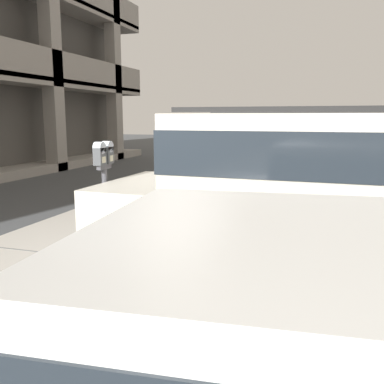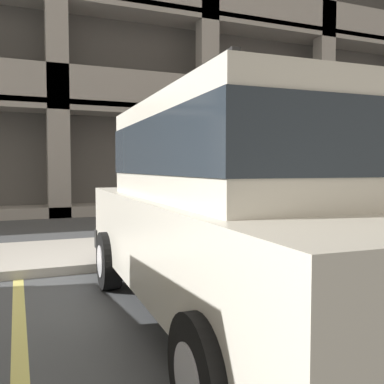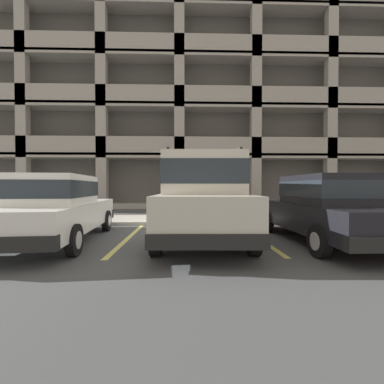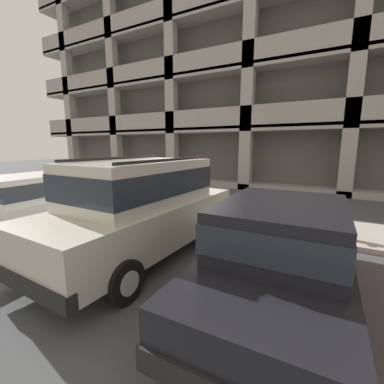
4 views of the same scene
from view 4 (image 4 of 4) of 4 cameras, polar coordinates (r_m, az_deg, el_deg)
The scene contains 9 objects.
ground_plane at distance 7.44m, azimuth -1.26°, elevation -7.92°, with size 80.00×80.00×0.10m.
sidewalk at distance 8.51m, azimuth 3.16°, elevation -4.82°, with size 40.00×2.20×0.12m.
parking_stall_lines at distance 5.57m, azimuth 6.20°, elevation -13.81°, with size 13.13×4.80×0.01m.
silver_suv at distance 5.34m, azimuth -10.98°, elevation -2.69°, with size 2.12×4.84×2.03m.
red_sedan at distance 7.86m, azimuth -31.36°, elevation -1.89°, with size 2.10×4.61×1.54m.
dark_hatchback at distance 3.93m, azimuth 19.30°, elevation -11.94°, with size 1.90×4.51×1.54m.
parking_meter_near at distance 7.37m, azimuth 1.19°, elevation 2.24°, with size 0.35×0.12×1.51m.
parking_garage at distance 19.52m, azimuth 17.54°, elevation 25.42°, with size 32.00×10.00×16.25m.
fire_hydrant at distance 6.99m, azimuth 30.38°, elevation -6.15°, with size 0.30×0.30×0.70m.
Camera 4 is at (3.56, -6.11, 2.26)m, focal length 24.00 mm.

